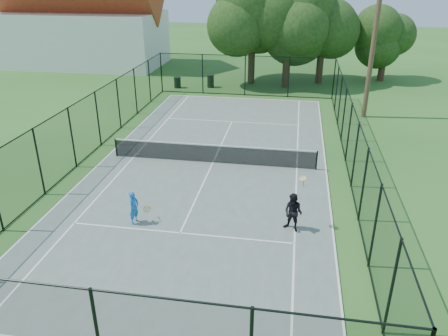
% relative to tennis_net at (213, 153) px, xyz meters
% --- Properties ---
extents(ground, '(120.00, 120.00, 0.00)m').
position_rel_tennis_net_xyz_m(ground, '(0.00, 0.00, -0.58)').
color(ground, '#285A1F').
extents(tennis_court, '(11.00, 24.00, 0.06)m').
position_rel_tennis_net_xyz_m(tennis_court, '(0.00, 0.00, -0.55)').
color(tennis_court, slate).
rests_on(tennis_court, ground).
extents(tennis_net, '(10.08, 0.08, 0.95)m').
position_rel_tennis_net_xyz_m(tennis_net, '(0.00, 0.00, 0.00)').
color(tennis_net, black).
rests_on(tennis_net, tennis_court).
extents(fence, '(13.10, 26.10, 3.00)m').
position_rel_tennis_net_xyz_m(fence, '(0.00, 0.00, 0.92)').
color(fence, black).
rests_on(fence, ground).
extents(tree_near_left, '(6.56, 6.56, 8.55)m').
position_rel_tennis_net_xyz_m(tree_near_left, '(0.05, 16.93, 4.68)').
color(tree_near_left, '#332114').
rests_on(tree_near_left, ground).
extents(tree_near_mid, '(6.10, 6.10, 7.97)m').
position_rel_tennis_net_xyz_m(tree_near_mid, '(2.93, 16.08, 4.33)').
color(tree_near_mid, '#332114').
rests_on(tree_near_mid, ground).
extents(tree_near_right, '(5.42, 5.42, 7.48)m').
position_rel_tennis_net_xyz_m(tree_near_right, '(5.66, 17.87, 4.17)').
color(tree_near_right, '#332114').
rests_on(tree_near_right, ground).
extents(tree_far_right, '(4.08, 4.08, 5.39)m').
position_rel_tennis_net_xyz_m(tree_far_right, '(10.95, 19.67, 2.75)').
color(tree_far_right, '#332114').
rests_on(tree_far_right, ground).
extents(building, '(15.30, 8.15, 11.87)m').
position_rel_tennis_net_xyz_m(building, '(-17.00, 22.00, 4.35)').
color(building, silver).
rests_on(building, ground).
extents(trash_bin_left, '(0.58, 0.58, 0.86)m').
position_rel_tennis_net_xyz_m(trash_bin_left, '(-5.65, 14.41, -0.14)').
color(trash_bin_left, black).
rests_on(trash_bin_left, ground).
extents(trash_bin_right, '(0.58, 0.58, 1.01)m').
position_rel_tennis_net_xyz_m(trash_bin_right, '(-3.03, 14.99, -0.07)').
color(trash_bin_right, black).
rests_on(trash_bin_right, ground).
extents(utility_pole, '(1.40, 0.30, 8.09)m').
position_rel_tennis_net_xyz_m(utility_pole, '(8.28, 9.00, 3.53)').
color(utility_pole, '#4C3823').
rests_on(utility_pole, ground).
extents(player_blue, '(0.79, 0.54, 1.30)m').
position_rel_tennis_net_xyz_m(player_blue, '(-1.84, -5.98, 0.13)').
color(player_blue, blue).
rests_on(player_blue, tennis_court).
extents(player_black, '(0.88, 1.08, 2.02)m').
position_rel_tennis_net_xyz_m(player_black, '(4.00, -5.52, 0.22)').
color(player_black, black).
rests_on(player_black, tennis_court).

